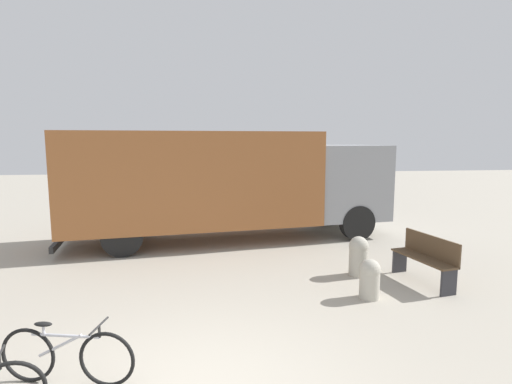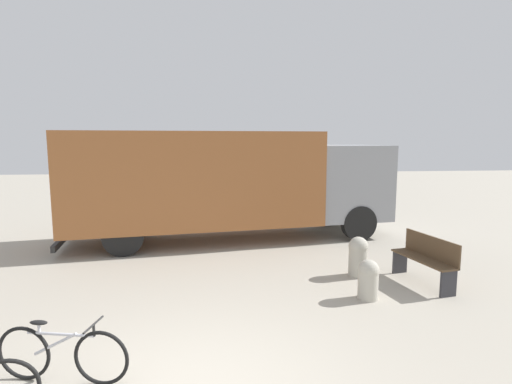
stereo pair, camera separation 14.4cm
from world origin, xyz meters
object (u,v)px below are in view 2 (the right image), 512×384
park_bench (426,258)px  bicycle_middle (62,354)px  delivery_truck (228,180)px  bollard_far_bench (358,255)px  bollard_near_bench (368,278)px

park_bench → bicycle_middle: bearing=102.8°
delivery_truck → park_bench: size_ratio=6.06×
bicycle_middle → bollard_far_bench: 5.80m
delivery_truck → park_bench: delivery_truck is taller
delivery_truck → bollard_far_bench: 4.51m
bollard_near_bench → bollard_far_bench: bearing=78.2°
bollard_far_bench → bicycle_middle: bearing=-146.0°
park_bench → bicycle_middle: park_bench is taller
bicycle_middle → bollard_near_bench: bicycle_middle is taller
park_bench → bollard_near_bench: bearing=102.6°
bollard_near_bench → bollard_far_bench: bollard_far_bench is taller
park_bench → bollard_far_bench: (-1.18, 0.58, -0.07)m
park_bench → bollard_far_bench: 1.31m
bicycle_middle → delivery_truck: bearing=84.0°
delivery_truck → bollard_near_bench: bearing=-71.0°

